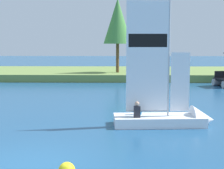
# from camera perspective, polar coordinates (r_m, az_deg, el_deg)

# --- Properties ---
(ground_plane) EXTENTS (200.00, 200.00, 0.00)m
(ground_plane) POSITION_cam_1_polar(r_m,az_deg,el_deg) (11.08, -13.56, -12.73)
(ground_plane) COLOR navy
(shore_bank) EXTENTS (80.00, 13.32, 0.74)m
(shore_bank) POSITION_cam_1_polar(r_m,az_deg,el_deg) (39.38, -2.67, 1.93)
(shore_bank) COLOR olive
(shore_bank) RESTS_ON ground
(shoreline_tree_centre) EXTENTS (2.94, 2.94, 7.70)m
(shoreline_tree_centre) POSITION_cam_1_polar(r_m,az_deg,el_deg) (35.78, 0.95, 10.60)
(shoreline_tree_centre) COLOR brown
(shoreline_tree_centre) RESTS_ON shore_bank
(sailboat) EXTENTS (4.68, 1.78, 6.63)m
(sailboat) POSITION_cam_1_polar(r_m,az_deg,el_deg) (15.75, 10.48, -5.09)
(sailboat) COLOR white
(sailboat) RESTS_ON ground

